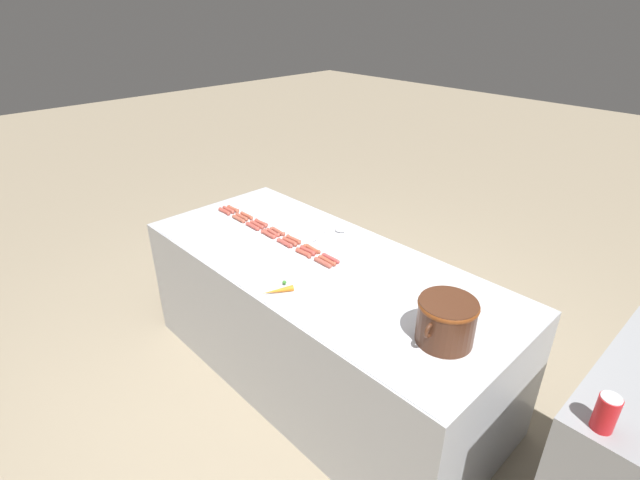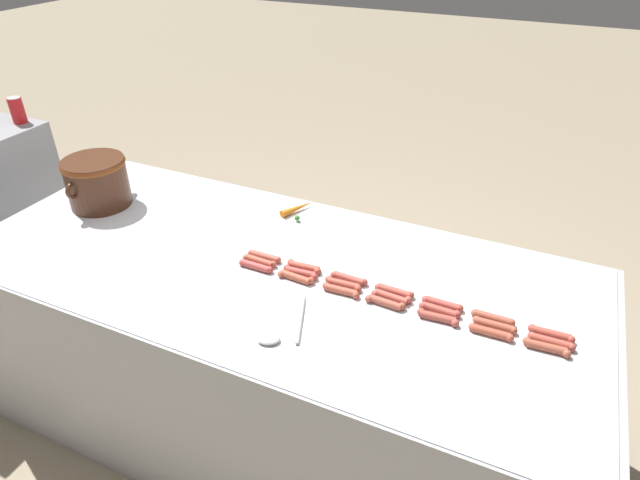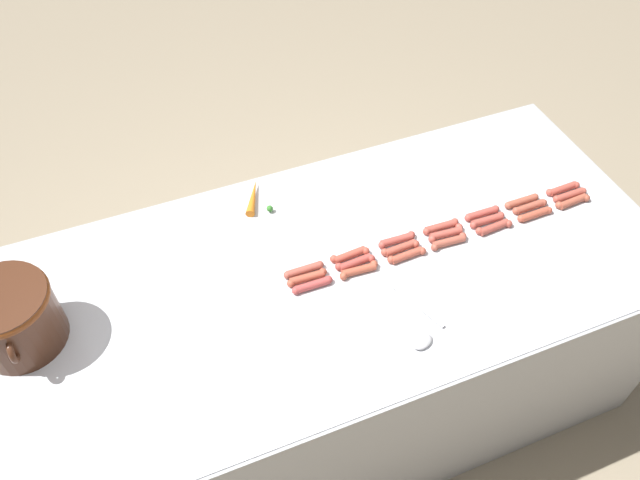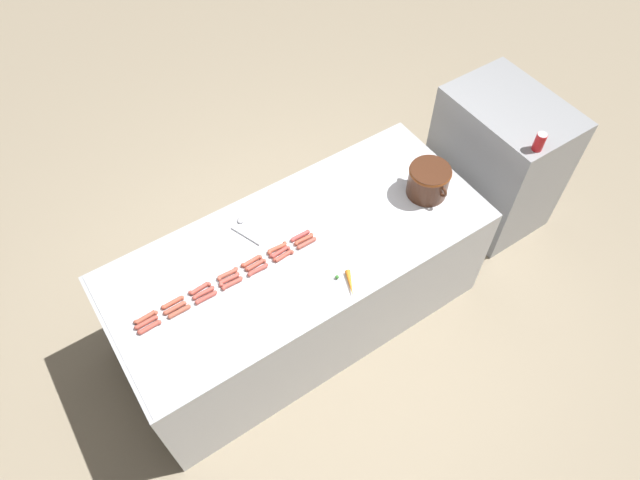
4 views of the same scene
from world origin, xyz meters
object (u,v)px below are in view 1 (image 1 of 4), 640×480
object	(u,v)px
hot_dog_17	(268,234)
hot_dog_19	(303,253)
hot_dog_11	(290,241)
hot_dog_0	(233,209)
hot_dog_3	(277,231)
hot_dog_4	(293,239)
hot_dog_16	(253,226)
hot_dog_14	(224,211)
serving_spoon	(334,232)
hot_dog_10	(272,232)
hot_dog_20	(323,262)
soda_can	(606,413)
hot_dog_15	(239,219)
hot_dog_12	(308,250)
hot_dog_18	(285,243)
hot_dog_5	(312,249)
hot_dog_6	(331,258)
bean_pot	(446,319)
hot_dog_1	(247,215)
hot_dog_8	(242,217)
hot_dog_7	(229,210)
hot_dog_13	(327,261)
carrot	(278,290)
hot_dog_2	(261,223)

from	to	relation	value
hot_dog_17	hot_dog_19	bearing A→B (deg)	90.00
hot_dog_11	hot_dog_0	bearing A→B (deg)	-92.88
hot_dog_3	hot_dog_4	distance (m)	0.16
hot_dog_0	hot_dog_16	xyz separation A→B (m)	(0.07, 0.33, 0.00)
hot_dog_14	serving_spoon	world-z (taller)	hot_dog_14
hot_dog_3	hot_dog_10	bearing A→B (deg)	-14.66
hot_dog_20	soda_can	size ratio (longest dim) A/B	1.09
hot_dog_14	hot_dog_15	size ratio (longest dim) A/B	1.00
hot_dog_3	hot_dog_12	world-z (taller)	same
hot_dog_12	hot_dog_18	size ratio (longest dim) A/B	1.00
hot_dog_5	hot_dog_20	world-z (taller)	same
hot_dog_10	hot_dog_15	xyz separation A→B (m)	(0.03, -0.32, 0.00)
hot_dog_18	hot_dog_0	bearing A→B (deg)	-96.10
hot_dog_6	hot_dog_18	size ratio (longest dim) A/B	1.00
hot_dog_0	bean_pot	world-z (taller)	bean_pot
hot_dog_1	hot_dog_17	distance (m)	0.34
hot_dog_8	hot_dog_7	bearing A→B (deg)	-91.42
hot_dog_0	hot_dog_6	bearing A→B (deg)	90.04
hot_dog_17	hot_dog_3	bearing A→B (deg)	173.25
hot_dog_12	hot_dog_16	bearing A→B (deg)	-85.71
hot_dog_13	hot_dog_17	distance (m)	0.50
hot_dog_5	serving_spoon	size ratio (longest dim) A/B	0.52
hot_dog_12	hot_dog_19	bearing A→B (deg)	5.06
hot_dog_5	bean_pot	distance (m)	1.03
hot_dog_8	carrot	distance (m)	0.97
hot_dog_6	serving_spoon	xyz separation A→B (m)	(-0.27, -0.24, -0.00)
carrot	hot_dog_5	bearing A→B (deg)	-154.13
serving_spoon	hot_dog_1	bearing A→B (deg)	-65.78
hot_dog_2	hot_dog_18	world-z (taller)	same
hot_dog_4	carrot	xyz separation A→B (m)	(0.44, 0.38, 0.00)
hot_dog_18	bean_pot	bearing A→B (deg)	86.49
hot_dog_1	hot_dog_5	xyz separation A→B (m)	(0.00, 0.67, 0.00)
hot_dog_17	serving_spoon	bearing A→B (deg)	142.59
hot_dog_8	soda_can	size ratio (longest dim) A/B	1.09
hot_dog_2	hot_dog_4	bearing A→B (deg)	90.06
hot_dog_17	serving_spoon	world-z (taller)	hot_dog_17
hot_dog_13	hot_dog_14	bearing A→B (deg)	-88.07
hot_dog_4	hot_dog_19	xyz separation A→B (m)	(0.07, 0.17, 0.00)
hot_dog_0	hot_dog_18	size ratio (longest dim) A/B	1.00
hot_dog_20	hot_dog_12	bearing A→B (deg)	-101.58
hot_dog_3	hot_dog_13	bearing A→B (deg)	85.92
hot_dog_15	serving_spoon	distance (m)	0.67
hot_dog_6	soda_can	size ratio (longest dim) A/B	1.09
bean_pot	soda_can	bearing A→B (deg)	72.00
serving_spoon	hot_dog_6	bearing A→B (deg)	42.01
hot_dog_10	hot_dog_15	world-z (taller)	same
soda_can	hot_dog_2	bearing A→B (deg)	-99.45
hot_dog_16	serving_spoon	xyz separation A→B (m)	(-0.34, 0.42, -0.00)
hot_dog_8	hot_dog_10	distance (m)	0.33
hot_dog_8	hot_dog_18	bearing A→B (deg)	86.01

